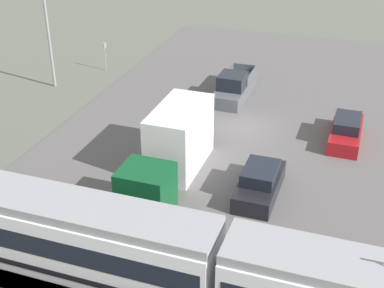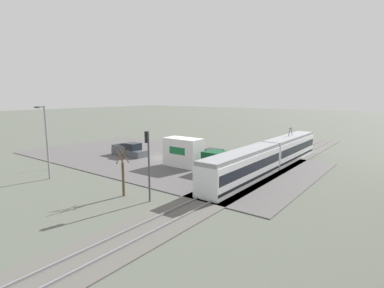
{
  "view_description": "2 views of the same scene",
  "coord_description": "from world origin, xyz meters",
  "px_view_note": "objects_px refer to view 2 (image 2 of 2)",
  "views": [
    {
      "loc": [
        -7.12,
        29.88,
        15.47
      ],
      "look_at": [
        0.98,
        6.56,
        2.04
      ],
      "focal_mm": 50.0,
      "sensor_mm": 36.0,
      "label": 1
    },
    {
      "loc": [
        30.69,
        28.7,
        8.91
      ],
      "look_at": [
        1.0,
        6.31,
        2.81
      ],
      "focal_mm": 28.0,
      "sensor_mm": 36.0,
      "label": 2
    }
  ],
  "objects_px": {
    "pickup_truck": "(130,151)",
    "no_parking_sign": "(48,158)",
    "street_lamp_near_crossing": "(46,137)",
    "box_truck": "(190,154)",
    "street_tree": "(123,174)",
    "light_rail_tram": "(270,156)",
    "sedan_car_0": "(214,156)",
    "traffic_light_pole": "(148,157)",
    "sedan_car_1": "(187,147)"
  },
  "relations": [
    {
      "from": "street_tree",
      "to": "sedan_car_1",
      "type": "bearing_deg",
      "value": -156.78
    },
    {
      "from": "sedan_car_1",
      "to": "no_parking_sign",
      "type": "bearing_deg",
      "value": -17.77
    },
    {
      "from": "sedan_car_0",
      "to": "street_lamp_near_crossing",
      "type": "bearing_deg",
      "value": 151.85
    },
    {
      "from": "light_rail_tram",
      "to": "street_tree",
      "type": "distance_m",
      "value": 18.18
    },
    {
      "from": "box_truck",
      "to": "sedan_car_0",
      "type": "height_order",
      "value": "box_truck"
    },
    {
      "from": "sedan_car_0",
      "to": "traffic_light_pole",
      "type": "distance_m",
      "value": 17.13
    },
    {
      "from": "traffic_light_pole",
      "to": "sedan_car_0",
      "type": "bearing_deg",
      "value": -165.93
    },
    {
      "from": "sedan_car_0",
      "to": "street_tree",
      "type": "relative_size",
      "value": 1.01
    },
    {
      "from": "box_truck",
      "to": "street_tree",
      "type": "bearing_deg",
      "value": 7.49
    },
    {
      "from": "light_rail_tram",
      "to": "sedan_car_1",
      "type": "bearing_deg",
      "value": -102.67
    },
    {
      "from": "pickup_truck",
      "to": "street_lamp_near_crossing",
      "type": "bearing_deg",
      "value": 9.27
    },
    {
      "from": "light_rail_tram",
      "to": "traffic_light_pole",
      "type": "xyz_separation_m",
      "value": [
        16.56,
        -3.77,
        2.16
      ]
    },
    {
      "from": "traffic_light_pole",
      "to": "no_parking_sign",
      "type": "relative_size",
      "value": 2.56
    },
    {
      "from": "light_rail_tram",
      "to": "box_truck",
      "type": "relative_size",
      "value": 3.35
    },
    {
      "from": "box_truck",
      "to": "no_parking_sign",
      "type": "relative_size",
      "value": 3.51
    },
    {
      "from": "street_lamp_near_crossing",
      "to": "traffic_light_pole",
      "type": "bearing_deg",
      "value": 96.4
    },
    {
      "from": "sedan_car_0",
      "to": "traffic_light_pole",
      "type": "height_order",
      "value": "traffic_light_pole"
    },
    {
      "from": "light_rail_tram",
      "to": "box_truck",
      "type": "distance_m",
      "value": 9.57
    },
    {
      "from": "light_rail_tram",
      "to": "traffic_light_pole",
      "type": "distance_m",
      "value": 17.12
    },
    {
      "from": "pickup_truck",
      "to": "sedan_car_1",
      "type": "height_order",
      "value": "pickup_truck"
    },
    {
      "from": "light_rail_tram",
      "to": "no_parking_sign",
      "type": "relative_size",
      "value": 11.76
    },
    {
      "from": "light_rail_tram",
      "to": "sedan_car_0",
      "type": "xyz_separation_m",
      "value": [
        0.21,
        -7.87,
        -0.93
      ]
    },
    {
      "from": "box_truck",
      "to": "sedan_car_1",
      "type": "height_order",
      "value": "box_truck"
    },
    {
      "from": "traffic_light_pole",
      "to": "no_parking_sign",
      "type": "distance_m",
      "value": 17.94
    },
    {
      "from": "pickup_truck",
      "to": "no_parking_sign",
      "type": "xyz_separation_m",
      "value": [
        11.28,
        -1.92,
        0.61
      ]
    },
    {
      "from": "sedan_car_0",
      "to": "street_tree",
      "type": "xyz_separation_m",
      "value": [
        16.74,
        1.3,
        1.27
      ]
    },
    {
      "from": "light_rail_tram",
      "to": "pickup_truck",
      "type": "relative_size",
      "value": 4.73
    },
    {
      "from": "sedan_car_0",
      "to": "light_rail_tram",
      "type": "bearing_deg",
      "value": -88.48
    },
    {
      "from": "traffic_light_pole",
      "to": "sedan_car_1",
      "type": "bearing_deg",
      "value": -150.02
    },
    {
      "from": "sedan_car_0",
      "to": "street_lamp_near_crossing",
      "type": "relative_size",
      "value": 0.57
    },
    {
      "from": "sedan_car_0",
      "to": "sedan_car_1",
      "type": "height_order",
      "value": "sedan_car_0"
    },
    {
      "from": "box_truck",
      "to": "sedan_car_1",
      "type": "bearing_deg",
      "value": -139.8
    },
    {
      "from": "sedan_car_1",
      "to": "no_parking_sign",
      "type": "xyz_separation_m",
      "value": [
        19.44,
        -6.23,
        0.71
      ]
    },
    {
      "from": "street_tree",
      "to": "street_lamp_near_crossing",
      "type": "bearing_deg",
      "value": -83.98
    },
    {
      "from": "street_tree",
      "to": "traffic_light_pole",
      "type": "bearing_deg",
      "value": 97.88
    },
    {
      "from": "box_truck",
      "to": "no_parking_sign",
      "type": "distance_m",
      "value": 17.31
    },
    {
      "from": "box_truck",
      "to": "sedan_car_1",
      "type": "distance_m",
      "value": 11.17
    },
    {
      "from": "sedan_car_1",
      "to": "street_lamp_near_crossing",
      "type": "height_order",
      "value": "street_lamp_near_crossing"
    },
    {
      "from": "light_rail_tram",
      "to": "no_parking_sign",
      "type": "distance_m",
      "value": 26.84
    },
    {
      "from": "traffic_light_pole",
      "to": "box_truck",
      "type": "bearing_deg",
      "value": -159.25
    },
    {
      "from": "pickup_truck",
      "to": "street_tree",
      "type": "relative_size",
      "value": 1.32
    },
    {
      "from": "street_tree",
      "to": "no_parking_sign",
      "type": "height_order",
      "value": "street_tree"
    },
    {
      "from": "light_rail_tram",
      "to": "sedan_car_1",
      "type": "relative_size",
      "value": 5.91
    },
    {
      "from": "sedan_car_1",
      "to": "traffic_light_pole",
      "type": "relative_size",
      "value": 0.78
    },
    {
      "from": "sedan_car_1",
      "to": "street_lamp_near_crossing",
      "type": "xyz_separation_m",
      "value": [
        21.53,
        -2.13,
        3.81
      ]
    },
    {
      "from": "street_lamp_near_crossing",
      "to": "box_truck",
      "type": "bearing_deg",
      "value": 144.46
    },
    {
      "from": "street_lamp_near_crossing",
      "to": "no_parking_sign",
      "type": "distance_m",
      "value": 5.55
    },
    {
      "from": "traffic_light_pole",
      "to": "street_tree",
      "type": "relative_size",
      "value": 1.36
    },
    {
      "from": "street_tree",
      "to": "no_parking_sign",
      "type": "distance_m",
      "value": 15.02
    },
    {
      "from": "light_rail_tram",
      "to": "no_parking_sign",
      "type": "height_order",
      "value": "light_rail_tram"
    }
  ]
}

